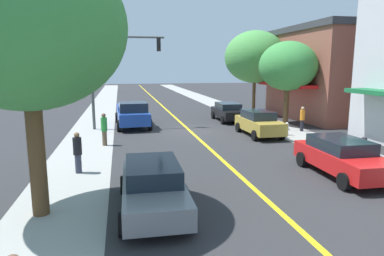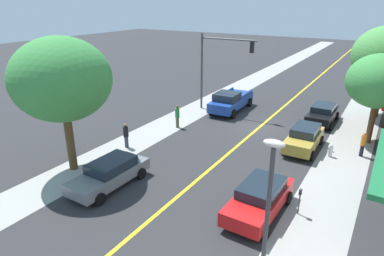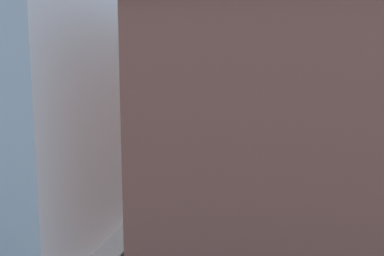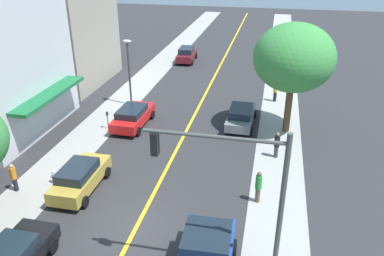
# 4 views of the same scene
# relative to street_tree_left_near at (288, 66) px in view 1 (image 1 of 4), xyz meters

# --- Properties ---
(ground_plane) EXTENTS (140.00, 140.00, 0.00)m
(ground_plane) POSITION_rel_street_tree_left_near_xyz_m (7.63, 1.10, -4.39)
(ground_plane) COLOR #2D2D30
(sidewalk_left) EXTENTS (2.99, 126.00, 0.01)m
(sidewalk_left) POSITION_rel_street_tree_left_near_xyz_m (1.03, 1.10, -4.38)
(sidewalk_left) COLOR #9E9E99
(sidewalk_left) RESTS_ON ground
(sidewalk_right) EXTENTS (2.99, 126.00, 0.01)m
(sidewalk_right) POSITION_rel_street_tree_left_near_xyz_m (14.23, 1.10, -4.38)
(sidewalk_right) COLOR #9E9E99
(sidewalk_right) RESTS_ON ground
(road_centerline_stripe) EXTENTS (0.20, 126.00, 0.00)m
(road_centerline_stripe) POSITION_rel_street_tree_left_near_xyz_m (7.63, 1.10, -4.39)
(road_centerline_stripe) COLOR yellow
(road_centerline_stripe) RESTS_ON ground
(pale_office_building) EXTENTS (12.16, 10.66, 7.67)m
(pale_office_building) POSITION_rel_street_tree_left_near_xyz_m (-7.14, -2.70, -0.54)
(pale_office_building) COLOR #935142
(pale_office_building) RESTS_ON ground
(street_tree_left_near) EXTENTS (4.27, 4.27, 6.22)m
(street_tree_left_near) POSITION_rel_street_tree_left_near_xyz_m (0.00, 0.00, 0.00)
(street_tree_left_near) COLOR brown
(street_tree_left_near) RESTS_ON ground
(street_tree_right_corner) EXTENTS (5.60, 5.60, 7.63)m
(street_tree_right_corner) POSITION_rel_street_tree_left_near_xyz_m (-0.04, -6.57, 0.85)
(street_tree_right_corner) COLOR brown
(street_tree_right_corner) RESTS_ON ground
(street_tree_left_far) EXTENTS (5.44, 5.44, 7.73)m
(street_tree_left_far) POSITION_rel_street_tree_left_near_xyz_m (14.67, 13.50, 1.01)
(street_tree_left_far) COLOR brown
(street_tree_left_far) RESTS_ON ground
(fire_hydrant) EXTENTS (0.44, 0.24, 0.84)m
(fire_hydrant) POSITION_rel_street_tree_left_near_xyz_m (1.84, 3.83, -3.97)
(fire_hydrant) COLOR silver
(fire_hydrant) RESTS_ON ground
(parking_meter) EXTENTS (0.12, 0.18, 1.32)m
(parking_meter) POSITION_rel_street_tree_left_near_xyz_m (1.96, 11.15, -3.51)
(parking_meter) COLOR #4C4C51
(parking_meter) RESTS_ON ground
(traffic_light_mast) EXTENTS (5.15, 0.32, 6.77)m
(traffic_light_mast) POSITION_rel_street_tree_left_near_xyz_m (12.61, -0.94, 0.16)
(traffic_light_mast) COLOR #474C47
(traffic_light_mast) RESTS_ON ground
(red_sedan_left_curb) EXTENTS (2.19, 4.68, 1.49)m
(red_sedan_left_curb) POSITION_rel_street_tree_left_near_xyz_m (3.59, 11.99, -3.60)
(red_sedan_left_curb) COLOR red
(red_sedan_left_curb) RESTS_ON ground
(gold_sedan_left_curb) EXTENTS (1.98, 4.39, 1.59)m
(gold_sedan_left_curb) POSITION_rel_street_tree_left_near_xyz_m (3.63, 3.53, -3.56)
(gold_sedan_left_curb) COLOR #B29338
(gold_sedan_left_curb) RESTS_ON ground
(grey_sedan_right_curb) EXTENTS (2.11, 4.70, 1.45)m
(grey_sedan_right_curb) POSITION_rel_street_tree_left_near_xyz_m (11.36, 13.82, -3.62)
(grey_sedan_right_curb) COLOR slate
(grey_sedan_right_curb) RESTS_ON ground
(black_sedan_left_curb) EXTENTS (2.10, 4.47, 1.45)m
(black_sedan_left_curb) POSITION_rel_street_tree_left_near_xyz_m (3.67, -2.67, -3.62)
(black_sedan_left_curb) COLOR black
(black_sedan_left_curb) RESTS_ON ground
(blue_pickup_truck) EXTENTS (2.54, 5.88, 1.88)m
(blue_pickup_truck) POSITION_rel_street_tree_left_near_xyz_m (11.42, -1.50, -3.45)
(blue_pickup_truck) COLOR #1E429E
(blue_pickup_truck) RESTS_ON ground
(pedestrian_black_shirt) EXTENTS (0.35, 0.35, 1.72)m
(pedestrian_black_shirt) POSITION_rel_street_tree_left_near_xyz_m (14.04, 9.49, -3.48)
(pedestrian_black_shirt) COLOR #33384C
(pedestrian_black_shirt) RESTS_ON ground
(pedestrian_green_shirt) EXTENTS (0.34, 0.34, 1.82)m
(pedestrian_green_shirt) POSITION_rel_street_tree_left_near_xyz_m (13.19, 4.49, -3.42)
(pedestrian_green_shirt) COLOR brown
(pedestrian_green_shirt) RESTS_ON ground
(pedestrian_orange_shirt) EXTENTS (0.31, 0.31, 1.68)m
(pedestrian_orange_shirt) POSITION_rel_street_tree_left_near_xyz_m (0.15, 2.72, -3.49)
(pedestrian_orange_shirt) COLOR black
(pedestrian_orange_shirt) RESTS_ON ground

